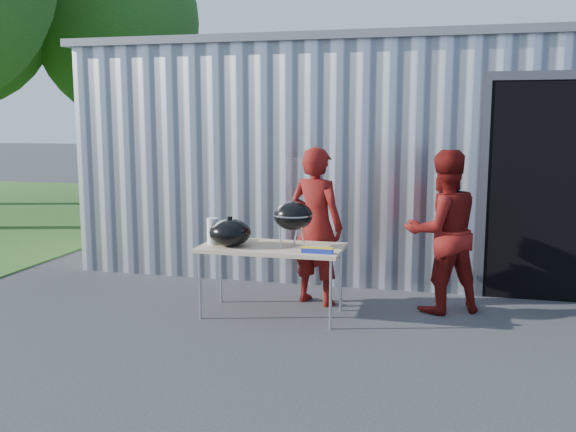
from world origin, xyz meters
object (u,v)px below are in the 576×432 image
(person_cook, at_px, (316,226))
(person_bystander, at_px, (443,232))
(folding_table, at_px, (272,250))
(kettle_grill, at_px, (293,207))

(person_cook, bearing_deg, person_bystander, -159.23)
(folding_table, xyz_separation_m, person_bystander, (1.74, 0.59, 0.17))
(person_cook, relative_size, person_bystander, 1.01)
(folding_table, distance_m, person_cook, 0.68)
(person_cook, bearing_deg, kettle_grill, 95.60)
(folding_table, distance_m, person_bystander, 1.85)
(person_cook, distance_m, person_bystander, 1.38)
(folding_table, bearing_deg, kettle_grill, 0.37)
(person_bystander, bearing_deg, person_cook, -25.67)
(folding_table, height_order, person_bystander, person_bystander)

